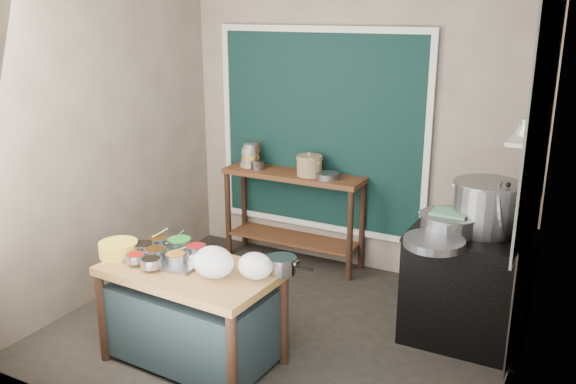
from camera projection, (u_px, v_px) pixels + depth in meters
The scene contains 30 objects.
floor at pixel (281, 329), 5.00m from camera, with size 3.50×3.00×0.02m, color black.
back_wall at pixel (355, 129), 5.87m from camera, with size 3.50×0.02×2.80m, color gray.
left_wall at pixel (106, 140), 5.37m from camera, with size 0.02×3.00×2.80m, color gray.
right_wall at pixel (528, 195), 3.81m from camera, with size 0.02×3.00×2.80m, color gray.
curtain_panel at pixel (320, 132), 6.01m from camera, with size 2.10×0.02×1.90m, color black.
curtain_frame at pixel (320, 132), 6.00m from camera, with size 2.22×0.03×2.02m, color beige, non-canonical shape.
tile_panel at pixel (542, 111), 4.16m from camera, with size 0.02×1.70×1.70m, color #B2B2AA.
soot_patch at pixel (526, 261), 4.57m from camera, with size 0.01×1.30×1.30m, color black.
wall_shelf at pixel (527, 137), 4.53m from camera, with size 0.22×0.70×0.03m, color beige.
prep_table at pixel (192, 316), 4.43m from camera, with size 1.25×0.72×0.75m, color brown.
back_counter at pixel (293, 218), 6.19m from camera, with size 1.45×0.40×0.95m, color #542B18.
stove_block at pixel (467, 289), 4.74m from camera, with size 0.90×0.68×0.85m, color black.
stove_top at pixel (472, 236), 4.61m from camera, with size 0.92×0.69×0.03m, color black.
condiment_tray at pixel (170, 258), 4.47m from camera, with size 0.55×0.39×0.02m, color gray.
condiment_bowls at pixel (168, 251), 4.48m from camera, with size 0.66×0.54×0.08m.
yellow_basin at pixel (119, 249), 4.52m from camera, with size 0.29×0.29×0.11m, color gold.
saucepan at pixel (282, 265), 4.23m from camera, with size 0.21×0.21×0.12m, color gray, non-canonical shape.
plastic_bag_a at pixel (213, 262), 4.15m from camera, with size 0.29×0.25×0.22m, color white.
plastic_bag_b at pixel (255, 266), 4.14m from camera, with size 0.25×0.21×0.18m, color white.
bowl_stack at pixel (250, 157), 6.26m from camera, with size 0.21×0.21×0.24m.
utensil_cup at pixel (258, 165), 6.18m from camera, with size 0.15×0.15×0.09m, color gray.
ceramic_crock at pixel (309, 166), 5.93m from camera, with size 0.26×0.26×0.18m, color olive, non-canonical shape.
wide_bowl at pixel (327, 176), 5.83m from camera, with size 0.23×0.23×0.06m, color gray.
stock_pot at pixel (485, 207), 4.61m from camera, with size 0.51×0.51×0.40m, color gray, non-canonical shape.
pot_lid at pixel (503, 211), 4.47m from camera, with size 0.43×0.43×0.02m, color gray.
steamer at pixel (449, 223), 4.62m from camera, with size 0.46×0.46×0.15m, color gray, non-canonical shape.
green_cloth at pixel (450, 213), 4.60m from camera, with size 0.27×0.21×0.02m, color #4C8C66.
shallow_pan at pixel (434, 242), 4.37m from camera, with size 0.44×0.44×0.06m, color gray.
shelf_bowl_stack at pixel (529, 128), 4.50m from camera, with size 0.15×0.15×0.12m.
shelf_bowl_green at pixel (531, 128), 4.67m from camera, with size 0.13×0.13×0.05m, color gray.
Camera 1 is at (2.12, -3.92, 2.53)m, focal length 38.00 mm.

